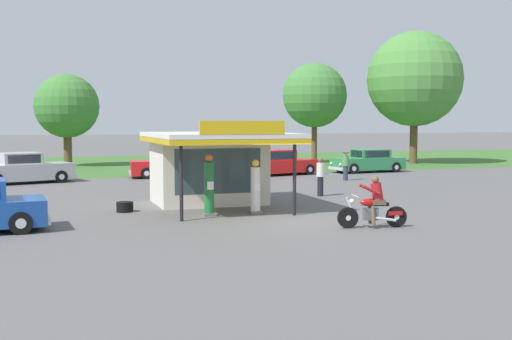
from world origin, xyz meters
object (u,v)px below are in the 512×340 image
gas_pump_nearside (209,188)px  parked_car_back_row_centre_right (24,169)px  gas_pump_offside (255,189)px  bystander_standing_back_lot (320,176)px  motorcycle_with_rider (374,206)px  parked_car_back_row_centre (368,162)px  parked_car_back_row_far_left (177,165)px  bystander_admiring_sedan (346,165)px  spare_tire_stack (125,207)px  parked_car_back_row_left (278,164)px

gas_pump_nearside → parked_car_back_row_centre_right: size_ratio=0.40×
gas_pump_offside → bystander_standing_back_lot: size_ratio=1.13×
motorcycle_with_rider → parked_car_back_row_centre: size_ratio=0.43×
parked_car_back_row_far_left → bystander_admiring_sedan: 9.84m
parked_car_back_row_centre → parked_car_back_row_centre_right: (-20.83, -0.77, 0.05)m
gas_pump_offside → parked_car_back_row_far_left: 15.40m
parked_car_back_row_centre_right → parked_car_back_row_far_left: parked_car_back_row_centre_right is taller
parked_car_back_row_centre → spare_tire_stack: parked_car_back_row_centre is taller
parked_car_back_row_centre → bystander_standing_back_lot: bearing=-127.3°
parked_car_back_row_left → bystander_standing_back_lot: bystander_standing_back_lot is taller
gas_pump_nearside → gas_pump_offside: size_ratio=1.11×
parked_car_back_row_far_left → bystander_admiring_sedan: bystander_admiring_sedan is taller
motorcycle_with_rider → parked_car_back_row_far_left: motorcycle_with_rider is taller
gas_pump_nearside → parked_car_back_row_far_left: 15.53m
parked_car_back_row_far_left → spare_tire_stack: 14.29m
parked_car_back_row_centre_right → gas_pump_nearside: bearing=-66.1°
parked_car_back_row_far_left → bystander_admiring_sedan: size_ratio=3.61×
gas_pump_offside → parked_car_back_row_centre: (12.79, 15.11, -0.19)m
gas_pump_offside → bystander_admiring_sedan: (8.77, 10.37, -0.03)m
motorcycle_with_rider → spare_tire_stack: (-6.76, 5.84, -0.47)m
parked_car_back_row_left → bystander_admiring_sedan: (2.33, -4.50, 0.14)m
parked_car_back_row_centre_right → parked_car_back_row_far_left: 8.41m
parked_car_back_row_centre_right → bystander_admiring_sedan: size_ratio=3.32×
bystander_admiring_sedan → spare_tire_stack: bearing=-147.0°
spare_tire_stack → parked_car_back_row_centre: bearing=37.7°
gas_pump_nearside → gas_pump_offside: (1.67, -0.00, -0.10)m
parked_car_back_row_centre → spare_tire_stack: bearing=-142.3°
parked_car_back_row_far_left → bystander_admiring_sedan: (8.46, -5.03, 0.13)m
bystander_standing_back_lot → spare_tire_stack: size_ratio=2.80×
spare_tire_stack → motorcycle_with_rider: bearing=-40.8°
spare_tire_stack → bystander_admiring_sedan: bearing=33.0°
bystander_standing_back_lot → motorcycle_with_rider: bearing=-103.3°
motorcycle_with_rider → parked_car_back_row_centre: bearing=61.5°
parked_car_back_row_centre_right → spare_tire_stack: bearing=-73.3°
parked_car_back_row_far_left → bystander_admiring_sedan: bearing=-30.7°
bystander_standing_back_lot → bystander_admiring_sedan: bystander_standing_back_lot is taller
parked_car_back_row_centre → parked_car_back_row_far_left: (-12.48, 0.29, 0.03)m
motorcycle_with_rider → spare_tire_stack: 8.95m
bystander_admiring_sedan → spare_tire_stack: (-13.08, -8.48, -0.66)m
parked_car_back_row_centre_right → parked_car_back_row_centre: bearing=2.1°
parked_car_back_row_centre → bystander_admiring_sedan: bearing=-130.3°
parked_car_back_row_left → parked_car_back_row_centre: bearing=2.2°
parked_car_back_row_centre → bystander_standing_back_lot: (-8.46, -11.09, 0.21)m
gas_pump_offside → bystander_standing_back_lot: (4.34, 4.02, 0.02)m
bystander_admiring_sedan → motorcycle_with_rider: bearing=-113.8°
gas_pump_nearside → parked_car_back_row_left: 16.95m
parked_car_back_row_centre → spare_tire_stack: size_ratio=8.20×
motorcycle_with_rider → parked_car_back_row_centre_right: 21.08m
gas_pump_nearside → motorcycle_with_rider: 5.72m
parked_car_back_row_centre → gas_pump_offside: bearing=-130.3°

